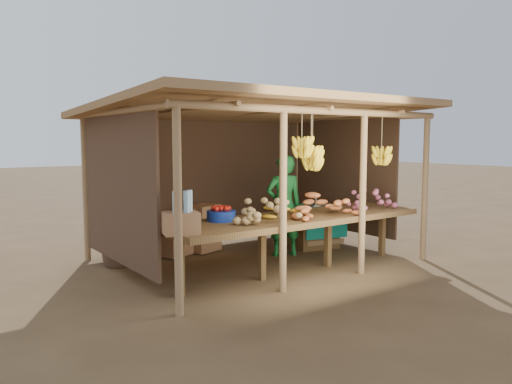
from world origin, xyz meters
TOP-DOWN VIEW (x-y plane):
  - ground at (0.00, 0.00)m, footprint 60.00×60.00m
  - stall_structure at (0.04, -0.01)m, footprint 4.70×3.50m
  - counter at (0.00, -0.95)m, footprint 3.90×1.05m
  - potato_heap at (-0.59, -1.06)m, footprint 1.15×0.88m
  - sweet_potato_heap at (0.27, -1.21)m, footprint 1.12×0.83m
  - onion_heap at (1.31, -1.08)m, footprint 1.00×0.78m
  - banana_pile at (-0.18, -0.79)m, footprint 0.61×0.39m
  - tomato_basin at (-1.06, -0.68)m, footprint 0.38×0.38m
  - bottle_box at (-1.90, -1.18)m, footprint 0.46×0.40m
  - vendor at (0.53, -0.03)m, footprint 0.68×0.56m
  - tarp_crate at (1.34, 0.16)m, footprint 0.92×0.84m
  - carton_stack at (-0.55, 0.95)m, footprint 1.10×0.51m
  - burlap_sacks at (-1.70, 0.86)m, footprint 0.79×0.41m

SIDE VIEW (x-z plane):
  - ground at x=0.00m, z-range 0.00..0.00m
  - burlap_sacks at x=-1.70m, z-range -0.04..0.52m
  - carton_stack at x=-0.55m, z-range -0.04..0.72m
  - tarp_crate at x=1.34m, z-range -0.08..0.86m
  - counter at x=0.00m, z-range 0.34..1.14m
  - vendor at x=0.53m, z-range 0.00..1.60m
  - tomato_basin at x=-1.06m, z-range 0.78..0.98m
  - banana_pile at x=-0.18m, z-range 0.80..1.15m
  - sweet_potato_heap at x=0.27m, z-range 0.80..1.16m
  - onion_heap at x=1.31m, z-range 0.80..1.16m
  - potato_heap at x=-0.59m, z-range 0.80..1.17m
  - bottle_box at x=-1.90m, z-range 0.74..1.23m
  - stall_structure at x=0.04m, z-range 0.70..3.13m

